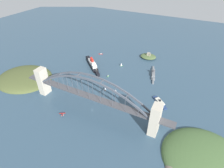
% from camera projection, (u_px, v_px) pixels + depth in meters
% --- Properties ---
extents(ground_plane, '(1400.00, 1400.00, 0.00)m').
position_uv_depth(ground_plane, '(92.00, 110.00, 329.87)').
color(ground_plane, '#334C60').
extents(harbor_arch_bridge, '(290.02, 19.23, 73.92)m').
position_uv_depth(harbor_arch_bridge, '(91.00, 97.00, 311.69)').
color(harbor_arch_bridge, beige).
rests_on(harbor_arch_bridge, ground).
extents(headland_west_shore, '(130.34, 114.27, 25.20)m').
position_uv_depth(headland_west_shore, '(24.00, 79.00, 413.81)').
color(headland_west_shore, '#4C562D').
rests_on(headland_west_shore, ground).
extents(headland_east_shore, '(120.36, 113.21, 26.88)m').
position_uv_depth(headland_east_shore, '(204.00, 161.00, 247.98)').
color(headland_east_shore, '#476638').
rests_on(headland_east_shore, ground).
extents(ocean_liner, '(80.91, 74.22, 22.49)m').
position_uv_depth(ocean_liner, '(93.00, 64.00, 455.37)').
color(ocean_liner, black).
rests_on(ocean_liner, ground).
extents(naval_cruiser, '(24.50, 74.65, 16.74)m').
position_uv_depth(naval_cruiser, '(153.00, 74.00, 424.92)').
color(naval_cruiser, slate).
rests_on(naval_cruiser, ground).
extents(harbor_ferry_steamer, '(34.38, 32.73, 7.67)m').
position_uv_depth(harbor_ferry_steamer, '(160.00, 102.00, 344.16)').
color(harbor_ferry_steamer, navy).
rests_on(harbor_ferry_steamer, ground).
extents(fort_island_mid_harbor, '(43.05, 36.65, 15.32)m').
position_uv_depth(fort_island_mid_harbor, '(148.00, 56.00, 496.56)').
color(fort_island_mid_harbor, '#4C6038').
rests_on(fort_island_mid_harbor, ground).
extents(seaplane_taxiing_near_bridge, '(10.13, 8.98, 4.85)m').
position_uv_depth(seaplane_taxiing_near_bridge, '(62.00, 114.00, 318.25)').
color(seaplane_taxiing_near_bridge, '#B7B7B2').
rests_on(seaplane_taxiing_near_bridge, ground).
extents(small_boat_0, '(3.35, 9.27, 2.59)m').
position_uv_depth(small_boat_0, '(108.00, 76.00, 420.71)').
color(small_boat_0, '#2D6B3D').
rests_on(small_boat_0, ground).
extents(small_boat_1, '(8.70, 6.79, 10.60)m').
position_uv_depth(small_boat_1, '(121.00, 64.00, 458.52)').
color(small_boat_1, '#2D6B3D').
rests_on(small_boat_1, ground).
extents(small_boat_2, '(6.39, 8.03, 8.04)m').
position_uv_depth(small_boat_2, '(105.00, 89.00, 376.01)').
color(small_boat_2, brown).
rests_on(small_boat_2, ground).
extents(small_boat_3, '(6.88, 7.82, 9.62)m').
position_uv_depth(small_boat_3, '(116.00, 91.00, 369.83)').
color(small_boat_3, black).
rests_on(small_boat_3, ground).
extents(small_boat_4, '(11.64, 7.32, 2.14)m').
position_uv_depth(small_boat_4, '(101.00, 54.00, 516.99)').
color(small_boat_4, '#B2231E').
rests_on(small_boat_4, ground).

